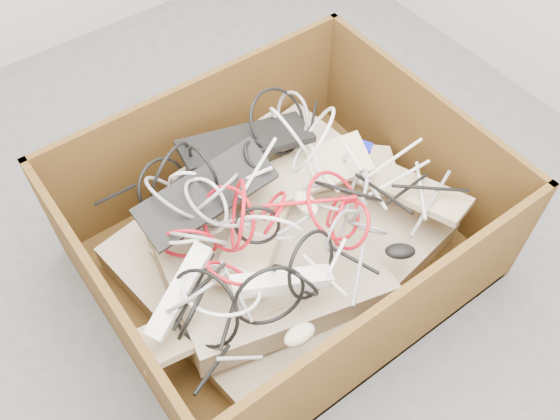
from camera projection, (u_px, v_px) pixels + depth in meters
ground at (249, 229)px, 2.35m from camera, size 3.00×3.00×0.00m
cardboard_box at (279, 245)px, 2.15m from camera, size 1.28×1.06×0.54m
keyboard_pile at (276, 203)px, 2.08m from camera, size 1.24×0.77×0.35m
mice_scatter at (279, 216)px, 1.95m from camera, size 0.65×0.79×0.22m
power_strip_left at (179, 291)px, 1.76m from camera, size 0.30×0.19×0.13m
power_strip_right at (281, 282)px, 1.80m from camera, size 0.31×0.18×0.10m
vga_plug at (365, 147)px, 2.14m from camera, size 0.06×0.06×0.03m
cable_tangle at (257, 212)px, 1.90m from camera, size 1.13×0.84×0.43m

